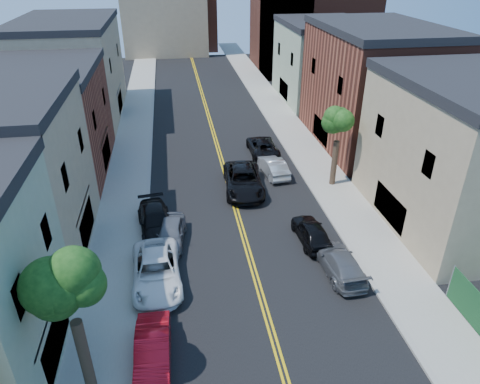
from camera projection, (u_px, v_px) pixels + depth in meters
name	position (u px, v px, depth m)	size (l,w,h in m)	color
sidewalk_left	(131.00, 147.00, 40.18)	(3.20, 100.00, 0.15)	gray
sidewalk_right	(297.00, 137.00, 42.36)	(3.20, 100.00, 0.15)	gray
curb_left	(150.00, 146.00, 40.42)	(0.30, 100.00, 0.15)	gray
curb_right	(279.00, 138.00, 42.12)	(0.30, 100.00, 0.15)	gray
bldg_left_brick	(42.00, 125.00, 33.98)	(9.00, 12.00, 8.00)	brown
bldg_left_tan_far	(72.00, 73.00, 45.72)	(9.00, 16.00, 9.50)	#998466
bldg_right_tan	(465.00, 159.00, 27.24)	(9.00, 12.00, 9.00)	#998466
bldg_right_brick	(372.00, 90.00, 39.09)	(9.00, 14.00, 10.00)	brown
bldg_right_palegrn	(321.00, 64.00, 51.56)	(9.00, 12.00, 8.50)	gray
church	(306.00, 19.00, 63.45)	(16.20, 14.20, 22.60)	#4C2319
backdrop_left	(165.00, 18.00, 74.15)	(14.00, 8.00, 12.00)	#998466
backdrop_center	(187.00, 20.00, 78.64)	(10.00, 8.00, 10.00)	brown
tree_left_mid	(63.00, 268.00, 14.57)	(5.20, 5.20, 9.29)	#3B2C1D
tree_right_far	(340.00, 114.00, 30.98)	(4.40, 4.40, 8.03)	#3B2C1D
red_sedan	(153.00, 351.00, 18.85)	(1.48, 4.25, 1.40)	red
white_pickup	(156.00, 271.00, 23.47)	(2.57, 5.57, 1.55)	white
grey_car_left	(171.00, 233.00, 26.79)	(1.64, 4.09, 1.39)	slate
black_car_left	(155.00, 221.00, 27.93)	(2.02, 4.97, 1.44)	black
grey_car_right	(340.00, 263.00, 24.26)	(1.88, 4.62, 1.34)	#54565B
black_car_right	(312.00, 232.00, 26.87)	(1.65, 4.11, 1.40)	black
silver_car_right	(273.00, 166.00, 35.06)	(1.49, 4.28, 1.41)	#A6A9AD
dark_car_right_far	(263.00, 146.00, 38.68)	(2.36, 5.12, 1.42)	black
black_suv_lane	(243.00, 180.00, 32.64)	(2.77, 6.00, 1.67)	black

